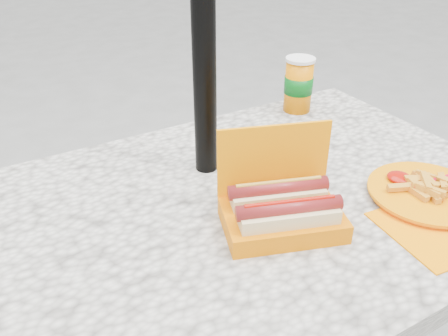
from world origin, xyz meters
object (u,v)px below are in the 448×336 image
umbrella_pole (203,13)px  hotdog_box (282,209)px  soda_cup (299,84)px  fries_plate (427,194)px

umbrella_pole → hotdog_box: bearing=-86.1°
hotdog_box → soda_cup: (0.37, 0.43, 0.04)m
soda_cup → hotdog_box: bearing=-130.8°
hotdog_box → soda_cup: bearing=68.1°
soda_cup → fries_plate: bearing=-95.9°
hotdog_box → umbrella_pole: bearing=112.9°
hotdog_box → soda_cup: size_ratio=1.65×
fries_plate → soda_cup: (0.05, 0.51, 0.07)m
fries_plate → soda_cup: size_ratio=1.99×
umbrella_pole → hotdog_box: (0.02, -0.27, -0.31)m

